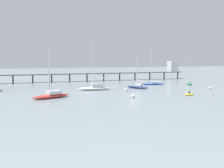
% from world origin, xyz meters
% --- Properties ---
extents(ground_plane, '(400.00, 400.00, 0.00)m').
position_xyz_m(ground_plane, '(0.00, 0.00, 0.00)').
color(ground_plane, gray).
extents(pier, '(85.41, 4.66, 7.85)m').
position_xyz_m(pier, '(16.14, 47.05, 3.95)').
color(pier, '#4C4C51').
rests_on(pier, ground_plane).
extents(sailboat_navy, '(5.37, 7.23, 9.57)m').
position_xyz_m(sailboat_navy, '(7.88, 15.51, 0.68)').
color(sailboat_navy, navy).
rests_on(sailboat_navy, ground_plane).
extents(sailboat_white, '(9.49, 3.25, 14.88)m').
position_xyz_m(sailboat_white, '(-5.57, 15.20, 0.89)').
color(sailboat_white, white).
rests_on(sailboat_white, ground_plane).
extents(sailboat_red, '(9.77, 6.51, 12.76)m').
position_xyz_m(sailboat_red, '(-19.45, 2.65, 0.76)').
color(sailboat_red, red).
rests_on(sailboat_red, ground_plane).
extents(sailboat_blue, '(8.21, 3.84, 11.72)m').
position_xyz_m(sailboat_blue, '(17.88, 24.82, 0.65)').
color(sailboat_blue, '#2D4CB7').
rests_on(sailboat_blue, ground_plane).
extents(sailboat_green, '(4.07, 6.30, 8.73)m').
position_xyz_m(sailboat_green, '(30.03, 21.30, 0.58)').
color(sailboat_green, '#287F4C').
rests_on(sailboat_green, ground_plane).
extents(dinghy_yellow, '(3.34, 2.03, 1.14)m').
position_xyz_m(dinghy_yellow, '(13.68, -3.07, 0.20)').
color(dinghy_yellow, yellow).
rests_on(dinghy_yellow, ground_plane).
extents(mooring_buoy_outer, '(0.77, 0.77, 0.77)m').
position_xyz_m(mooring_buoy_outer, '(1.68, 9.44, 0.39)').
color(mooring_buoy_outer, silver).
rests_on(mooring_buoy_outer, ground_plane).
extents(mooring_buoy_mid, '(0.89, 0.89, 0.89)m').
position_xyz_m(mooring_buoy_mid, '(-1.62, -3.37, 0.44)').
color(mooring_buoy_mid, silver).
rests_on(mooring_buoy_mid, ground_plane).
extents(mooring_buoy_far, '(0.51, 0.51, 0.51)m').
position_xyz_m(mooring_buoy_far, '(1.08, 17.06, 0.26)').
color(mooring_buoy_far, silver).
rests_on(mooring_buoy_far, ground_plane).
extents(mooring_buoy_near, '(0.80, 0.80, 0.80)m').
position_xyz_m(mooring_buoy_near, '(27.04, 6.13, 0.40)').
color(mooring_buoy_near, silver).
rests_on(mooring_buoy_near, ground_plane).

